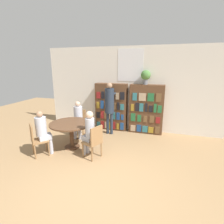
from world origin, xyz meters
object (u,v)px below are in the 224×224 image
object	(u,v)px
bookshelf_right	(146,109)
librarian_standing	(110,103)
reading_table	(71,127)
chair_far_side	(94,140)
seated_reader_left	(78,117)
seated_reader_right	(89,131)
chair_near_camera	(37,138)
chair_left_side	(80,121)
flower_vase	(146,76)
seated_reader_back	(43,130)
bookshelf_left	(111,107)

from	to	relation	value
bookshelf_right	librarian_standing	world-z (taller)	librarian_standing
reading_table	chair_far_side	distance (m)	0.95
reading_table	chair_far_side	size ratio (longest dim) A/B	1.37
seated_reader_left	seated_reader_right	xyz separation A→B (m)	(0.86, -1.05, 0.00)
chair_near_camera	librarian_standing	xyz separation A→B (m)	(1.37, 2.05, 0.61)
chair_far_side	librarian_standing	distance (m)	1.83
chair_left_side	flower_vase	bearing A→B (deg)	-168.14
seated_reader_left	librarian_standing	bearing A→B (deg)	-159.13
seated_reader_right	librarian_standing	bearing A→B (deg)	22.04
chair_near_camera	chair_far_side	world-z (taller)	same
reading_table	seated_reader_back	bearing A→B (deg)	-131.61
bookshelf_right	flower_vase	size ratio (longest dim) A/B	3.60
bookshelf_left	seated_reader_back	xyz separation A→B (m)	(-1.15, -2.42, -0.16)
bookshelf_right	librarian_standing	distance (m)	1.32
seated_reader_left	librarian_standing	size ratio (longest dim) A/B	0.68
seated_reader_left	librarian_standing	distance (m)	1.16
bookshelf_right	reading_table	bearing A→B (deg)	-136.36
bookshelf_left	seated_reader_left	size ratio (longest dim) A/B	1.41
seated_reader_back	bookshelf_right	bearing A→B (deg)	86.31
reading_table	librarian_standing	world-z (taller)	librarian_standing
bookshelf_right	seated_reader_left	world-z (taller)	bookshelf_right
flower_vase	seated_reader_left	world-z (taller)	flower_vase
bookshelf_right	seated_reader_back	distance (m)	3.44
bookshelf_left	bookshelf_right	world-z (taller)	same
flower_vase	seated_reader_back	bearing A→B (deg)	-134.31
bookshelf_right	seated_reader_left	distance (m)	2.37
chair_left_side	librarian_standing	size ratio (longest dim) A/B	0.49
chair_near_camera	chair_far_side	size ratio (longest dim) A/B	1.00
flower_vase	chair_near_camera	xyz separation A→B (m)	(-2.48, -2.55, -1.52)
flower_vase	reading_table	bearing A→B (deg)	-135.09
bookshelf_left	reading_table	size ratio (longest dim) A/B	1.42
chair_near_camera	seated_reader_left	size ratio (longest dim) A/B	0.73
flower_vase	reading_table	size ratio (longest dim) A/B	0.39
flower_vase	seated_reader_left	size ratio (longest dim) A/B	0.39
bookshelf_right	chair_far_side	bearing A→B (deg)	-115.68
reading_table	librarian_standing	xyz separation A→B (m)	(0.74, 1.34, 0.47)
reading_table	chair_far_side	xyz separation A→B (m)	(0.86, -0.38, -0.14)
flower_vase	chair_near_camera	world-z (taller)	flower_vase
bookshelf_left	seated_reader_back	bearing A→B (deg)	-115.52
bookshelf_right	chair_left_side	xyz separation A→B (m)	(-2.13, -0.92, -0.36)
reading_table	bookshelf_left	bearing A→B (deg)	70.72
bookshelf_left	reading_table	xyz separation A→B (m)	(-0.64, -1.84, -0.23)
bookshelf_right	seated_reader_back	bearing A→B (deg)	-135.30
bookshelf_left	chair_far_side	world-z (taller)	bookshelf_left
chair_near_camera	chair_left_side	size ratio (longest dim) A/B	1.00
chair_near_camera	seated_reader_right	world-z (taller)	seated_reader_right
bookshelf_right	seated_reader_right	size ratio (longest dim) A/B	1.38
chair_near_camera	flower_vase	bearing A→B (deg)	87.44
chair_left_side	chair_far_side	xyz separation A→B (m)	(1.07, -1.30, 0.00)
flower_vase	reading_table	xyz separation A→B (m)	(-1.85, -1.85, -1.38)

